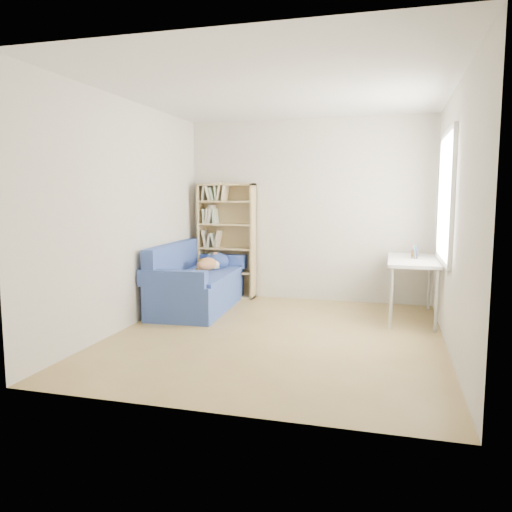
{
  "coord_description": "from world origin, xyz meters",
  "views": [
    {
      "loc": [
        1.18,
        -5.15,
        1.53
      ],
      "look_at": [
        -0.28,
        0.16,
        0.85
      ],
      "focal_mm": 35.0,
      "sensor_mm": 36.0,
      "label": 1
    }
  ],
  "objects_px": {
    "bookshelf": "(227,245)",
    "pen_cup": "(415,253)",
    "desk": "(413,264)",
    "sofa": "(197,284)"
  },
  "relations": [
    {
      "from": "desk",
      "to": "pen_cup",
      "type": "relative_size",
      "value": 7.56
    },
    {
      "from": "sofa",
      "to": "desk",
      "type": "distance_m",
      "value": 2.81
    },
    {
      "from": "sofa",
      "to": "pen_cup",
      "type": "xyz_separation_m",
      "value": [
        2.81,
        0.19,
        0.48
      ]
    },
    {
      "from": "sofa",
      "to": "desk",
      "type": "xyz_separation_m",
      "value": [
        2.79,
        0.17,
        0.35
      ]
    },
    {
      "from": "bookshelf",
      "to": "desk",
      "type": "relative_size",
      "value": 1.32
    },
    {
      "from": "sofa",
      "to": "pen_cup",
      "type": "relative_size",
      "value": 10.78
    },
    {
      "from": "desk",
      "to": "pen_cup",
      "type": "bearing_deg",
      "value": 52.65
    },
    {
      "from": "bookshelf",
      "to": "pen_cup",
      "type": "relative_size",
      "value": 9.99
    },
    {
      "from": "sofa",
      "to": "bookshelf",
      "type": "xyz_separation_m",
      "value": [
        0.16,
        0.82,
        0.45
      ]
    },
    {
      "from": "bookshelf",
      "to": "desk",
      "type": "xyz_separation_m",
      "value": [
        2.62,
        -0.65,
        -0.1
      ]
    }
  ]
}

